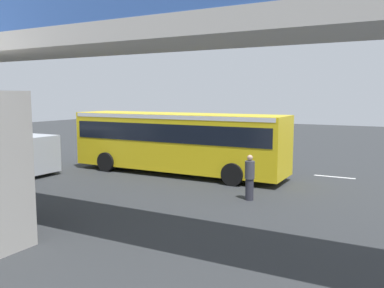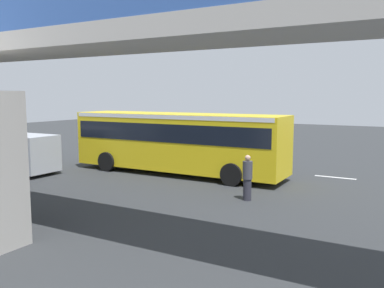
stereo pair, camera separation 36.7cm
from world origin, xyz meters
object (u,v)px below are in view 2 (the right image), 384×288
Objects in this scene: bicycle_red at (16,157)px; traffic_sign at (182,130)px; city_bus at (177,138)px; pedestrian at (247,178)px; parked_van at (15,151)px.

traffic_sign reaches higher than bicycle_red.
city_bus is 10.41m from bicycle_red.
traffic_sign is at bearing -45.24° from pedestrian.
bicycle_red is 15.41m from pedestrian.
city_bus is at bearing -32.20° from pedestrian.
pedestrian is 10.67m from traffic_sign.
traffic_sign reaches higher than pedestrian.
parked_van is 9.85m from traffic_sign.
city_bus is 4.12× the size of traffic_sign.
parked_van is at bearing 27.61° from city_bus.
city_bus is 6.44× the size of pedestrian.
bicycle_red is 0.99× the size of pedestrian.
traffic_sign reaches higher than parked_van.
bicycle_red is 0.63× the size of traffic_sign.
parked_van is 2.71× the size of bicycle_red.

